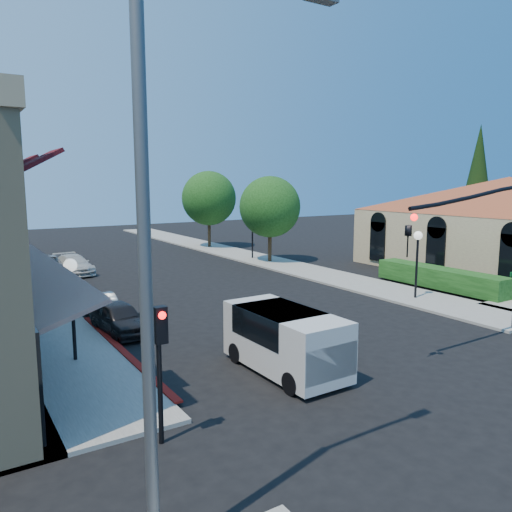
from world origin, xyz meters
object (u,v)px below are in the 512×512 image
lamppost_left_near (71,284)px  parked_car_b (103,307)px  lamppost_left_far (16,241)px  secondary_signal (160,349)px  cobra_streetlight (167,237)px  street_tree_a (270,207)px  lamppost_right_near (418,247)px  white_van (286,337)px  conifer_far (478,178)px  parked_car_d (49,265)px  parked_car_c (74,265)px  lamppost_right_far (252,225)px  street_tree_b (209,198)px  parked_car_a (120,318)px

lamppost_left_near → parked_car_b: (2.30, 5.00, -2.19)m
lamppost_left_far → secondary_signal: bearing=-88.6°
secondary_signal → cobra_streetlight: (-1.15, -3.41, 2.95)m
street_tree_a → lamppost_left_near: bearing=-141.0°
secondary_signal → lamppost_left_far: (-0.50, 20.59, 0.42)m
cobra_streetlight → lamppost_right_near: size_ratio=2.61×
white_van → conifer_far: bearing=25.0°
parked_car_d → street_tree_a: bearing=-7.8°
parked_car_c → cobra_streetlight: bearing=-104.5°
lamppost_left_near → lamppost_right_far: 23.35m
cobra_streetlight → white_van: 9.26m
street_tree_a → white_van: bearing=-122.5°
street_tree_b → parked_car_a: bearing=-124.9°
conifer_far → cobra_streetlight: (-37.15, -20.00, -1.09)m
parked_car_c → lamppost_right_near: bearing=-57.3°
lamppost_right_far → cobra_streetlight: bearing=-124.2°
parked_car_c → parked_car_b: bearing=-102.0°
secondary_signal → parked_car_d: secondary_signal is taller
secondary_signal → lamppost_right_near: (16.50, 6.59, 0.42)m
secondary_signal → cobra_streetlight: cobra_streetlight is taller
lamppost_right_far → street_tree_a: bearing=-81.5°
lamppost_left_near → parked_car_a: bearing=47.4°
lamppost_left_near → parked_car_b: bearing=65.3°
secondary_signal → parked_car_c: (3.20, 23.59, -1.69)m
lamppost_left_far → parked_car_a: lamppost_left_far is taller
white_van → parked_car_d: bearing=98.2°
lamppost_right_far → parked_car_a: (-14.70, -13.50, -2.10)m
secondary_signal → lamppost_right_far: 27.98m
white_van → parked_car_a: 7.70m
cobra_streetlight → parked_car_c: cobra_streetlight is taller
parked_car_a → street_tree_b: bearing=50.6°
street_tree_a → cobra_streetlight: size_ratio=0.70×
street_tree_b → parked_car_d: bearing=-158.2°
secondary_signal → white_van: secondary_signal is taller
parked_car_d → lamppost_left_far: bearing=-112.8°
secondary_signal → lamppost_right_far: lamppost_right_far is taller
street_tree_a → lamppost_right_near: 14.08m
lamppost_left_near → parked_car_a: size_ratio=0.96×
parked_car_c → white_van: bearing=-90.4°
street_tree_b → lamppost_left_near: bearing=-125.8°
street_tree_a → parked_car_a: 19.23m
white_van → lamppost_right_far: bearing=60.7°
street_tree_a → lamppost_left_near: street_tree_a is taller
conifer_far → lamppost_left_far: conifer_far is taller
lamppost_left_near → parked_car_c: bearing=77.7°
street_tree_a → parked_car_a: (-15.00, -11.50, -3.56)m
secondary_signal → parked_car_a: size_ratio=0.89×
cobra_streetlight → lamppost_left_far: (0.65, 24.00, -2.53)m
cobra_streetlight → white_van: size_ratio=2.04×
street_tree_b → parked_car_b: (-15.00, -19.00, -4.00)m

